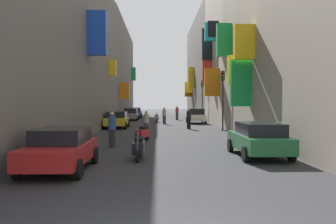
{
  "coord_description": "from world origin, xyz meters",
  "views": [
    {
      "loc": [
        -0.52,
        -4.69,
        2.27
      ],
      "look_at": [
        0.41,
        26.01,
        1.35
      ],
      "focal_mm": 37.35,
      "sensor_mm": 36.0,
      "label": 1
    }
  ],
  "objects_px": {
    "pedestrian_near_left": "(189,119)",
    "parked_car_grey": "(131,114)",
    "parked_car_blue": "(135,112)",
    "pedestrian_mid_street": "(112,129)",
    "scooter_black": "(139,148)",
    "traffic_light_far_corner": "(202,94)",
    "parked_car_white": "(196,116)",
    "scooter_silver": "(157,118)",
    "scooter_red": "(142,133)",
    "pedestrian_far_away": "(164,116)",
    "parked_car_red": "(61,148)",
    "pedestrian_crossing": "(177,113)",
    "traffic_light_near_corner": "(223,90)",
    "parked_car_yellow": "(117,119)",
    "pedestrian_near_right": "(146,123)",
    "parked_car_green": "(259,139)"
  },
  "relations": [
    {
      "from": "scooter_red",
      "to": "traffic_light_far_corner",
      "type": "relative_size",
      "value": 0.36
    },
    {
      "from": "parked_car_green",
      "to": "pedestrian_near_left",
      "type": "height_order",
      "value": "pedestrian_near_left"
    },
    {
      "from": "parked_car_blue",
      "to": "pedestrian_near_left",
      "type": "xyz_separation_m",
      "value": [
        5.74,
        -20.15,
        0.09
      ]
    },
    {
      "from": "pedestrian_far_away",
      "to": "parked_car_blue",
      "type": "bearing_deg",
      "value": 105.44
    },
    {
      "from": "parked_car_green",
      "to": "pedestrian_near_left",
      "type": "xyz_separation_m",
      "value": [
        -1.57,
        14.54,
        0.11
      ]
    },
    {
      "from": "parked_car_red",
      "to": "scooter_black",
      "type": "xyz_separation_m",
      "value": [
        2.44,
        2.12,
        -0.27
      ]
    },
    {
      "from": "parked_car_red",
      "to": "pedestrian_near_left",
      "type": "relative_size",
      "value": 2.35
    },
    {
      "from": "parked_car_green",
      "to": "pedestrian_far_away",
      "type": "distance_m",
      "value": 21.08
    },
    {
      "from": "scooter_silver",
      "to": "pedestrian_near_left",
      "type": "distance_m",
      "value": 9.99
    },
    {
      "from": "parked_car_yellow",
      "to": "parked_car_red",
      "type": "distance_m",
      "value": 18.39
    },
    {
      "from": "scooter_silver",
      "to": "pedestrian_near_left",
      "type": "bearing_deg",
      "value": -74.41
    },
    {
      "from": "parked_car_red",
      "to": "parked_car_green",
      "type": "bearing_deg",
      "value": 19.76
    },
    {
      "from": "pedestrian_crossing",
      "to": "traffic_light_far_corner",
      "type": "xyz_separation_m",
      "value": [
        2.66,
        -3.63,
        2.29
      ]
    },
    {
      "from": "parked_car_white",
      "to": "pedestrian_mid_street",
      "type": "xyz_separation_m",
      "value": [
        -6.28,
        -18.82,
        0.09
      ]
    },
    {
      "from": "parked_car_grey",
      "to": "scooter_silver",
      "type": "height_order",
      "value": "parked_car_grey"
    },
    {
      "from": "parked_car_yellow",
      "to": "parked_car_red",
      "type": "xyz_separation_m",
      "value": [
        0.3,
        -18.39,
        -0.01
      ]
    },
    {
      "from": "pedestrian_mid_street",
      "to": "pedestrian_near_right",
      "type": "bearing_deg",
      "value": 77.45
    },
    {
      "from": "parked_car_grey",
      "to": "pedestrian_near_left",
      "type": "relative_size",
      "value": 2.37
    },
    {
      "from": "parked_car_blue",
      "to": "traffic_light_near_corner",
      "type": "distance_m",
      "value": 23.49
    },
    {
      "from": "scooter_red",
      "to": "pedestrian_far_away",
      "type": "bearing_deg",
      "value": 84.17
    },
    {
      "from": "pedestrian_near_left",
      "to": "parked_car_grey",
      "type": "bearing_deg",
      "value": 112.86
    },
    {
      "from": "pedestrian_crossing",
      "to": "traffic_light_near_corner",
      "type": "bearing_deg",
      "value": -80.48
    },
    {
      "from": "scooter_red",
      "to": "scooter_black",
      "type": "xyz_separation_m",
      "value": [
        0.12,
        -6.15,
        0.0
      ]
    },
    {
      "from": "pedestrian_far_away",
      "to": "traffic_light_far_corner",
      "type": "relative_size",
      "value": 0.36
    },
    {
      "from": "parked_car_blue",
      "to": "parked_car_green",
      "type": "xyz_separation_m",
      "value": [
        7.32,
        -34.69,
        -0.01
      ]
    },
    {
      "from": "traffic_light_near_corner",
      "to": "parked_car_white",
      "type": "bearing_deg",
      "value": 96.58
    },
    {
      "from": "parked_car_white",
      "to": "scooter_silver",
      "type": "relative_size",
      "value": 1.95
    },
    {
      "from": "scooter_red",
      "to": "pedestrian_far_away",
      "type": "xyz_separation_m",
      "value": [
        1.55,
        15.16,
        0.38
      ]
    },
    {
      "from": "scooter_black",
      "to": "traffic_light_far_corner",
      "type": "distance_m",
      "value": 26.42
    },
    {
      "from": "parked_car_yellow",
      "to": "scooter_silver",
      "type": "height_order",
      "value": "parked_car_yellow"
    },
    {
      "from": "scooter_black",
      "to": "traffic_light_near_corner",
      "type": "xyz_separation_m",
      "value": [
        5.83,
        13.34,
        2.68
      ]
    },
    {
      "from": "pedestrian_near_right",
      "to": "pedestrian_mid_street",
      "type": "bearing_deg",
      "value": -102.55
    },
    {
      "from": "scooter_black",
      "to": "pedestrian_near_left",
      "type": "relative_size",
      "value": 1.12
    },
    {
      "from": "parked_car_green",
      "to": "pedestrian_near_right",
      "type": "relative_size",
      "value": 2.5
    },
    {
      "from": "traffic_light_far_corner",
      "to": "scooter_red",
      "type": "bearing_deg",
      "value": -106.94
    },
    {
      "from": "scooter_black",
      "to": "parked_car_green",
      "type": "bearing_deg",
      "value": 6.03
    },
    {
      "from": "scooter_black",
      "to": "parked_car_blue",
      "type": "bearing_deg",
      "value": 93.91
    },
    {
      "from": "parked_car_blue",
      "to": "pedestrian_mid_street",
      "type": "bearing_deg",
      "value": -88.38
    },
    {
      "from": "pedestrian_crossing",
      "to": "parked_car_yellow",
      "type": "bearing_deg",
      "value": -114.41
    },
    {
      "from": "parked_car_blue",
      "to": "parked_car_yellow",
      "type": "height_order",
      "value": "parked_car_blue"
    },
    {
      "from": "pedestrian_far_away",
      "to": "traffic_light_far_corner",
      "type": "distance_m",
      "value": 6.58
    },
    {
      "from": "pedestrian_far_away",
      "to": "scooter_red",
      "type": "bearing_deg",
      "value": -95.83
    },
    {
      "from": "parked_car_red",
      "to": "traffic_light_far_corner",
      "type": "relative_size",
      "value": 0.86
    },
    {
      "from": "scooter_silver",
      "to": "parked_car_red",
      "type": "bearing_deg",
      "value": -96.58
    },
    {
      "from": "parked_car_white",
      "to": "traffic_light_near_corner",
      "type": "height_order",
      "value": "traffic_light_near_corner"
    },
    {
      "from": "scooter_black",
      "to": "pedestrian_near_right",
      "type": "xyz_separation_m",
      "value": [
        -0.03,
        10.46,
        0.35
      ]
    },
    {
      "from": "parked_car_white",
      "to": "traffic_light_near_corner",
      "type": "distance_m",
      "value": 9.6
    },
    {
      "from": "scooter_red",
      "to": "pedestrian_near_left",
      "type": "distance_m",
      "value": 9.56
    },
    {
      "from": "parked_car_yellow",
      "to": "traffic_light_near_corner",
      "type": "distance_m",
      "value": 9.37
    },
    {
      "from": "parked_car_white",
      "to": "scooter_black",
      "type": "height_order",
      "value": "parked_car_white"
    }
  ]
}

